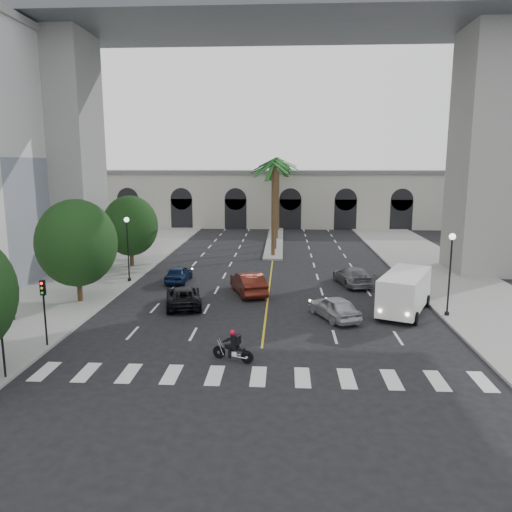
{
  "coord_description": "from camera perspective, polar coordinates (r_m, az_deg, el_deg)",
  "views": [
    {
      "loc": [
        1.09,
        -22.79,
        9.57
      ],
      "look_at": [
        -0.53,
        6.0,
        4.19
      ],
      "focal_mm": 35.0,
      "sensor_mm": 36.0,
      "label": 1
    }
  ],
  "objects": [
    {
      "name": "pier_building",
      "position": [
        77.98,
        2.42,
        6.66
      ],
      "size": [
        71.0,
        10.5,
        8.5
      ],
      "color": "#B7B1A4",
      "rests_on": "ground"
    },
    {
      "name": "car_a",
      "position": [
        31.56,
        8.96,
        -5.82
      ],
      "size": [
        3.32,
        4.65,
        1.47
      ],
      "primitive_type": "imported",
      "rotation": [
        0.0,
        0.0,
        3.55
      ],
      "color": "#A6A6AB",
      "rests_on": "ground"
    },
    {
      "name": "car_c",
      "position": [
        34.21,
        -8.31,
        -4.6
      ],
      "size": [
        3.28,
        5.29,
        1.37
      ],
      "primitive_type": "imported",
      "rotation": [
        0.0,
        0.0,
        3.36
      ],
      "color": "black",
      "rests_on": "ground"
    },
    {
      "name": "car_d",
      "position": [
        40.38,
        10.98,
        -2.26
      ],
      "size": [
        3.03,
        5.4,
        1.48
      ],
      "primitive_type": "imported",
      "rotation": [
        0.0,
        0.0,
        3.34
      ],
      "color": "slate",
      "rests_on": "ground"
    },
    {
      "name": "ground",
      "position": [
        24.74,
        0.46,
        -12.18
      ],
      "size": [
        140.0,
        140.0,
        0.0
      ],
      "primitive_type": "plane",
      "color": "black",
      "rests_on": "ground"
    },
    {
      "name": "palm_b",
      "position": [
        54.8,
        2.22,
        10.36
      ],
      "size": [
        3.2,
        3.2,
        10.6
      ],
      "color": "#47331E",
      "rests_on": "ground"
    },
    {
      "name": "median",
      "position": [
        61.53,
        2.16,
        1.71
      ],
      "size": [
        2.0,
        24.0,
        0.2
      ],
      "primitive_type": "cube",
      "color": "gray",
      "rests_on": "ground"
    },
    {
      "name": "palm_d",
      "position": [
        62.8,
        2.4,
        10.63
      ],
      "size": [
        3.2,
        3.2,
        10.9
      ],
      "color": "#47331E",
      "rests_on": "ground"
    },
    {
      "name": "palm_a",
      "position": [
        50.81,
        2.02,
        10.03
      ],
      "size": [
        3.2,
        3.2,
        10.3
      ],
      "color": "#47331E",
      "rests_on": "ground"
    },
    {
      "name": "lamp_post_left_far",
      "position": [
        41.24,
        -14.46,
        1.38
      ],
      "size": [
        0.4,
        0.4,
        5.35
      ],
      "color": "black",
      "rests_on": "ground"
    },
    {
      "name": "palm_c",
      "position": [
        58.81,
        1.99,
        9.92
      ],
      "size": [
        3.2,
        3.2,
        10.1
      ],
      "color": "#47331E",
      "rests_on": "ground"
    },
    {
      "name": "sidewalk_right",
      "position": [
        41.38,
        22.81,
        -3.54
      ],
      "size": [
        8.0,
        100.0,
        0.15
      ],
      "primitive_type": "cube",
      "color": "gray",
      "rests_on": "ground"
    },
    {
      "name": "motorcycle_rider",
      "position": [
        24.78,
        -2.52,
        -10.36
      ],
      "size": [
        2.08,
        0.96,
        1.59
      ],
      "rotation": [
        0.0,
        0.0,
        -0.39
      ],
      "color": "black",
      "rests_on": "ground"
    },
    {
      "name": "traffic_signal_far",
      "position": [
        28.17,
        -23.09,
        -4.81
      ],
      "size": [
        0.25,
        0.18,
        3.65
      ],
      "color": "black",
      "rests_on": "ground"
    },
    {
      "name": "traffic_signal_near",
      "position": [
        24.8,
        -27.15,
        -7.17
      ],
      "size": [
        0.25,
        0.18,
        3.65
      ],
      "color": "black",
      "rests_on": "ground"
    },
    {
      "name": "palm_f",
      "position": [
        70.8,
        2.54,
        10.47
      ],
      "size": [
        3.2,
        3.2,
        10.7
      ],
      "color": "#47331E",
      "rests_on": "ground"
    },
    {
      "name": "cargo_van",
      "position": [
        33.53,
        16.6,
        -3.86
      ],
      "size": [
        4.63,
        6.59,
        2.64
      ],
      "rotation": [
        0.0,
        0.0,
        -0.42
      ],
      "color": "white",
      "rests_on": "ground"
    },
    {
      "name": "street_tree_mid",
      "position": [
        36.09,
        -19.81,
        1.4
      ],
      "size": [
        5.44,
        5.44,
        7.21
      ],
      "color": "#382616",
      "rests_on": "ground"
    },
    {
      "name": "street_tree_far",
      "position": [
        47.3,
        -14.17,
        3.36
      ],
      "size": [
        5.04,
        5.04,
        6.68
      ],
      "color": "#382616",
      "rests_on": "ground"
    },
    {
      "name": "lamp_post_right",
      "position": [
        33.09,
        21.31,
        -1.22
      ],
      "size": [
        0.4,
        0.4,
        5.35
      ],
      "color": "black",
      "rests_on": "ground"
    },
    {
      "name": "bridge",
      "position": [
        45.74,
        6.55,
        21.78
      ],
      "size": [
        75.0,
        13.0,
        26.0
      ],
      "color": "gray",
      "rests_on": "ground"
    },
    {
      "name": "palm_e",
      "position": [
        66.8,
        2.23,
        10.23
      ],
      "size": [
        3.2,
        3.2,
        10.4
      ],
      "color": "#47331E",
      "rests_on": "ground"
    },
    {
      "name": "pedestrian_a",
      "position": [
        33.94,
        -26.19,
        -5.3
      ],
      "size": [
        0.67,
        0.6,
        1.55
      ],
      "primitive_type": "imported",
      "rotation": [
        0.0,
        0.0,
        0.49
      ],
      "color": "black",
      "rests_on": "sidewalk_left"
    },
    {
      "name": "car_b",
      "position": [
        36.96,
        -0.89,
        -3.1
      ],
      "size": [
        3.25,
        5.35,
        1.67
      ],
      "primitive_type": "imported",
      "rotation": [
        0.0,
        0.0,
        3.46
      ],
      "color": "#4C170F",
      "rests_on": "ground"
    },
    {
      "name": "car_e",
      "position": [
        41.16,
        -8.82,
        -2.02
      ],
      "size": [
        1.8,
        4.1,
        1.37
      ],
      "primitive_type": "imported",
      "rotation": [
        0.0,
        0.0,
        3.1
      ],
      "color": "#0D1C3D",
      "rests_on": "ground"
    },
    {
      "name": "sidewalk_left",
      "position": [
        42.16,
        -19.34,
        -3.05
      ],
      "size": [
        8.0,
        100.0,
        0.15
      ],
      "primitive_type": "cube",
      "color": "gray",
      "rests_on": "ground"
    }
  ]
}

